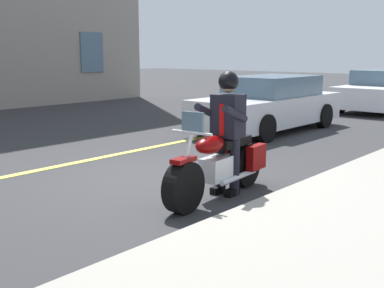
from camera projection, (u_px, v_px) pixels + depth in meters
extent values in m
plane|color=#333335|center=(158.00, 180.00, 7.69)|extent=(80.00, 80.00, 0.00)
cube|color=#E5DB4C|center=(82.00, 162.00, 8.98)|extent=(60.00, 0.16, 0.01)
cylinder|color=black|center=(184.00, 187.00, 6.08)|extent=(0.68, 0.26, 0.66)
cylinder|color=black|center=(245.00, 164.00, 7.32)|extent=(0.68, 0.26, 0.66)
cube|color=silver|center=(218.00, 168.00, 6.70)|extent=(0.58, 0.33, 0.32)
ellipsoid|color=#720505|center=(210.00, 145.00, 6.48)|extent=(0.58, 0.33, 0.24)
cube|color=black|center=(231.00, 142.00, 6.92)|extent=(0.72, 0.35, 0.12)
cube|color=#720505|center=(256.00, 157.00, 7.13)|extent=(0.41, 0.16, 0.36)
cube|color=#720505|center=(230.00, 154.00, 7.38)|extent=(0.41, 0.16, 0.36)
cylinder|color=silver|center=(184.00, 166.00, 6.04)|extent=(0.35, 0.08, 0.76)
cylinder|color=silver|center=(192.00, 133.00, 6.10)|extent=(0.10, 0.60, 0.04)
cube|color=#720505|center=(183.00, 160.00, 6.01)|extent=(0.37, 0.19, 0.06)
cylinder|color=silver|center=(239.00, 177.00, 6.88)|extent=(0.90, 0.17, 0.08)
cube|color=slate|center=(193.00, 123.00, 6.09)|extent=(0.07, 0.32, 0.28)
cylinder|color=black|center=(235.00, 166.00, 6.83)|extent=(0.14, 0.14, 0.84)
cube|color=black|center=(232.00, 192.00, 6.85)|extent=(0.27, 0.14, 0.10)
cylinder|color=black|center=(220.00, 164.00, 6.97)|extent=(0.14, 0.14, 0.84)
cube|color=black|center=(218.00, 189.00, 6.99)|extent=(0.27, 0.14, 0.10)
cube|color=black|center=(228.00, 116.00, 6.77)|extent=(0.36, 0.43, 0.60)
cube|color=red|center=(222.00, 120.00, 6.65)|extent=(0.03, 0.07, 0.44)
cylinder|color=black|center=(235.00, 114.00, 6.49)|extent=(0.56, 0.15, 0.28)
cylinder|color=black|center=(208.00, 112.00, 6.74)|extent=(0.56, 0.15, 0.28)
sphere|color=tan|center=(228.00, 85.00, 6.69)|extent=(0.22, 0.22, 0.22)
sphere|color=black|center=(228.00, 81.00, 6.68)|extent=(0.28, 0.28, 0.28)
cube|color=white|center=(382.00, 95.00, 16.79)|extent=(4.60, 1.80, 0.70)
cylinder|color=black|center=(341.00, 103.00, 16.31)|extent=(0.64, 0.22, 0.64)
cylinder|color=black|center=(373.00, 97.00, 18.46)|extent=(0.64, 0.22, 0.64)
cube|color=silver|center=(268.00, 110.00, 12.47)|extent=(4.60, 1.80, 0.70)
cube|color=slate|center=(273.00, 88.00, 12.51)|extent=(2.40, 1.60, 0.60)
cylinder|color=black|center=(265.00, 128.00, 10.89)|extent=(0.64, 0.22, 0.64)
cylinder|color=black|center=(206.00, 121.00, 11.99)|extent=(0.64, 0.22, 0.64)
cylinder|color=black|center=(324.00, 116.00, 13.04)|extent=(0.64, 0.22, 0.64)
cylinder|color=black|center=(270.00, 111.00, 14.13)|extent=(0.64, 0.22, 0.64)
cube|color=slate|center=(92.00, 52.00, 19.74)|extent=(1.10, 0.06, 1.60)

